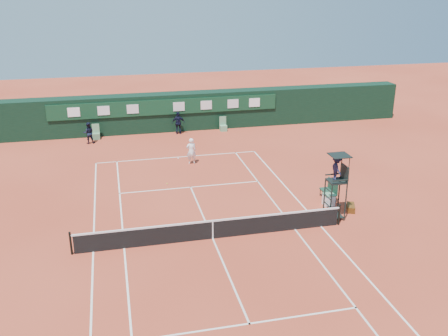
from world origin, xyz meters
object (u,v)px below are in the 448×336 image
(umpire_chair, at_px, (337,173))
(player_bench, at_px, (330,189))
(tennis_net, at_px, (213,229))
(cooler, at_px, (329,200))
(player, at_px, (191,151))

(umpire_chair, relative_size, player_bench, 2.85)
(tennis_net, xyz_separation_m, player_bench, (7.27, 2.99, 0.09))
(tennis_net, height_order, player_bench, same)
(player_bench, bearing_deg, cooler, -118.68)
(umpire_chair, xyz_separation_m, player, (-5.75, 9.63, -1.58))
(umpire_chair, xyz_separation_m, cooler, (0.41, 1.51, -2.13))
(player_bench, relative_size, player, 0.68)
(cooler, bearing_deg, umpire_chair, -104.99)
(player, bearing_deg, player_bench, 134.44)
(cooler, xyz_separation_m, player, (-6.16, 8.12, 0.56))
(player_bench, bearing_deg, umpire_chair, -109.64)
(tennis_net, xyz_separation_m, umpire_chair, (6.47, 0.76, 1.95))
(player, bearing_deg, cooler, 130.16)
(player_bench, xyz_separation_m, player, (-6.55, 7.41, 0.29))
(tennis_net, relative_size, cooler, 20.00)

